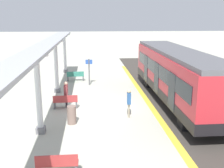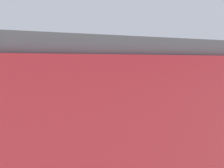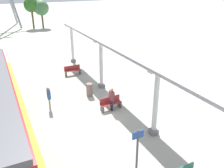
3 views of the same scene
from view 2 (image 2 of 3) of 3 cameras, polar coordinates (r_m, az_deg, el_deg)
name	(u,v)px [view 2 (image 2 of 3)]	position (r m, az deg, el deg)	size (l,w,h in m)	color
ground_plane	(149,131)	(11.19, 8.64, -10.94)	(176.00, 176.00, 0.00)	#ABAB9B
tactile_edge_strip	(203,158)	(8.77, 20.79, -15.94)	(0.37, 28.35, 0.01)	gold
canopy_pillar_second	(172,80)	(15.32, 13.93, 0.95)	(1.10, 0.44, 3.91)	slate
canopy_pillar_third	(52,85)	(12.26, -14.07, -0.17)	(1.10, 0.44, 3.91)	slate
canopy_beam	(118,46)	(13.35, 1.52, 9.07)	(1.20, 23.10, 0.16)	#A8AAB2
bench_far_end	(125,113)	(12.77, 3.00, -6.76)	(1.52, 0.51, 0.86)	#9A3132
trash_bin	(81,119)	(11.35, -7.31, -8.11)	(0.48, 0.48, 0.99)	#786157
passenger_waiting_near_edge	(127,122)	(8.64, 3.67, -8.84)	(0.26, 0.49, 1.63)	gray
passenger_by_the_benches	(129,101)	(12.75, 4.15, -4.10)	(0.23, 0.48, 1.65)	#23232D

